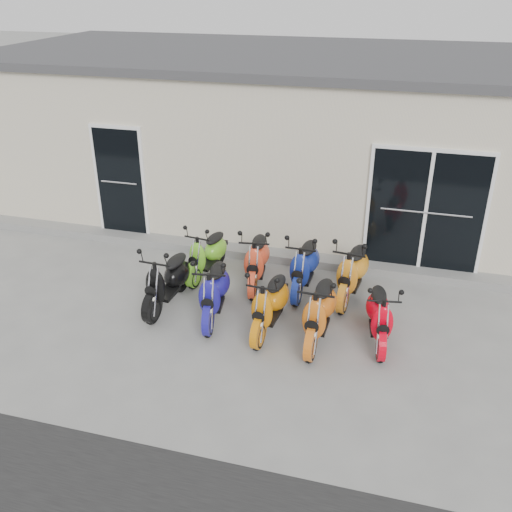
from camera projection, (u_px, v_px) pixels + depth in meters
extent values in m
plane|color=gray|center=(246.00, 314.00, 9.09)|extent=(80.00, 80.00, 0.00)
cube|color=beige|center=(310.00, 134.00, 12.85)|extent=(14.00, 6.00, 3.20)
cube|color=#3F3F42|center=(314.00, 56.00, 12.10)|extent=(14.20, 6.20, 0.16)
cube|color=gray|center=(276.00, 255.00, 10.80)|extent=(14.00, 0.40, 0.15)
cube|color=black|center=(120.00, 179.00, 11.16)|extent=(1.07, 0.08, 2.22)
cube|color=black|center=(426.00, 208.00, 9.77)|extent=(2.02, 0.08, 2.22)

